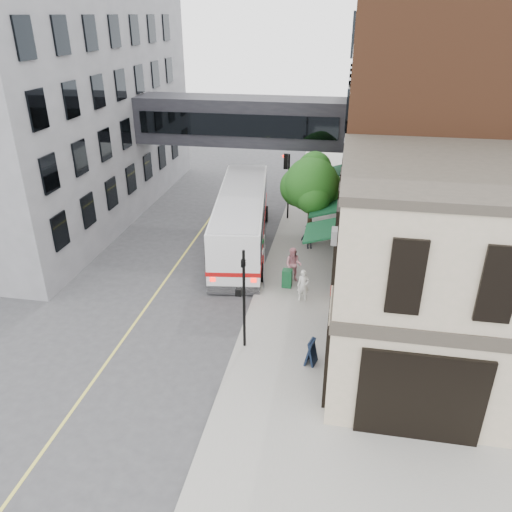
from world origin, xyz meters
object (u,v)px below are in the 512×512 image
at_px(pedestrian_a, 303,285).
at_px(pedestrian_b, 293,265).
at_px(pedestrian_c, 310,236).
at_px(sandwich_board, 311,352).
at_px(newspaper_box, 287,278).
at_px(bus, 242,217).

relative_size(pedestrian_a, pedestrian_b, 0.87).
distance_m(pedestrian_c, sandwich_board, 11.07).
height_order(pedestrian_a, newspaper_box, pedestrian_a).
distance_m(bus, pedestrian_a, 7.53).
relative_size(bus, newspaper_box, 13.07).
relative_size(pedestrian_b, newspaper_box, 1.92).
distance_m(pedestrian_a, sandwich_board, 4.99).
height_order(bus, pedestrian_a, bus).
bearing_deg(pedestrian_a, sandwich_board, -88.93).
relative_size(bus, pedestrian_a, 7.84).
distance_m(pedestrian_a, pedestrian_c, 6.10).
xyz_separation_m(bus, pedestrian_c, (4.17, 0.02, -0.91)).
relative_size(pedestrian_c, newspaper_box, 1.68).
bearing_deg(newspaper_box, pedestrian_b, 75.67).
bearing_deg(pedestrian_b, sandwich_board, -70.04).
bearing_deg(bus, pedestrian_c, 0.32).
relative_size(pedestrian_a, pedestrian_c, 0.99).
bearing_deg(pedestrian_b, bus, 138.53).
distance_m(bus, pedestrian_c, 4.26).
height_order(bus, newspaper_box, bus).
bearing_deg(newspaper_box, bus, 128.19).
bearing_deg(pedestrian_a, newspaper_box, 120.06).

